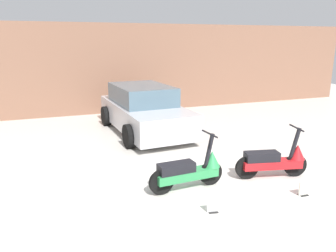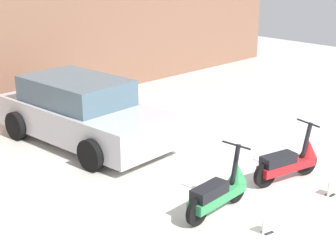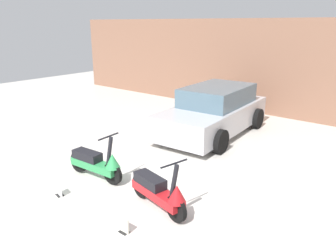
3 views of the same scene
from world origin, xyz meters
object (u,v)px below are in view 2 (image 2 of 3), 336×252
at_px(scooter_front_left, 220,190).
at_px(placard_near_left_scooter, 268,226).
at_px(car_rear_left, 82,112).
at_px(placard_near_right_scooter, 331,189).
at_px(scooter_front_right, 290,161).

relative_size(scooter_front_left, placard_near_left_scooter, 5.74).
xyz_separation_m(car_rear_left, placard_near_right_scooter, (1.49, -5.11, -0.55)).
xyz_separation_m(scooter_front_left, placard_near_left_scooter, (0.00, -0.93, -0.25)).
distance_m(scooter_front_left, scooter_front_right, 1.82).
bearing_deg(scooter_front_right, placard_near_right_scooter, -78.36).
bearing_deg(placard_near_left_scooter, scooter_front_right, 24.46).
bearing_deg(scooter_front_right, scooter_front_left, -170.86).
bearing_deg(scooter_front_right, placard_near_left_scooter, -143.15).
bearing_deg(scooter_front_left, placard_near_right_scooter, -31.76).
relative_size(scooter_front_left, car_rear_left, 0.36).
relative_size(scooter_front_left, scooter_front_right, 1.01).
height_order(scooter_front_right, car_rear_left, car_rear_left).
bearing_deg(placard_near_left_scooter, scooter_front_left, 90.01).
relative_size(scooter_front_right, placard_near_right_scooter, 5.66).
bearing_deg(placard_near_left_scooter, car_rear_left, 86.48).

